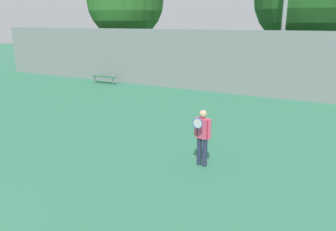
{
  "coord_description": "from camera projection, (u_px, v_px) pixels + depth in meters",
  "views": [
    {
      "loc": [
        6.71,
        -1.27,
        4.01
      ],
      "look_at": [
        1.74,
        8.08,
        0.96
      ],
      "focal_mm": 35.0,
      "sensor_mm": 36.0,
      "label": 1
    }
  ],
  "objects": [
    {
      "name": "back_fence",
      "position": [
        212.0,
        61.0,
        18.93
      ],
      "size": [
        34.13,
        0.06,
        3.57
      ],
      "color": "gray",
      "rests_on": "ground_plane"
    },
    {
      "name": "tree_green_tall",
      "position": [
        125.0,
        1.0,
        23.96
      ],
      "size": [
        5.59,
        5.59,
        8.25
      ],
      "color": "brown",
      "rests_on": "ground_plane"
    },
    {
      "name": "tennis_player",
      "position": [
        202.0,
        135.0,
        9.22
      ],
      "size": [
        0.52,
        0.44,
        1.65
      ],
      "rotation": [
        0.0,
        0.0,
        -0.16
      ],
      "color": "#282D47",
      "rests_on": "ground_plane"
    },
    {
      "name": "bench_courtside_far",
      "position": [
        104.0,
        77.0,
        21.84
      ],
      "size": [
        1.87,
        0.4,
        0.49
      ],
      "color": "#28663D",
      "rests_on": "ground_plane"
    }
  ]
}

